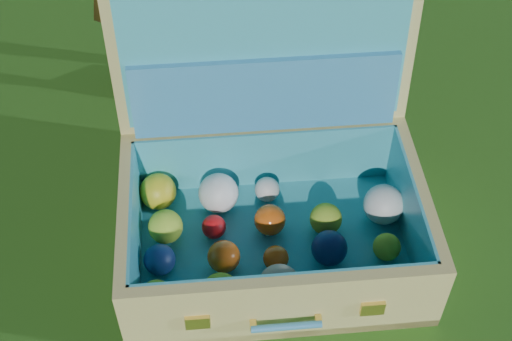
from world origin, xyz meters
name	(u,v)px	position (x,y,z in m)	size (l,w,h in m)	color
ground	(200,279)	(0.00, 0.00, 0.00)	(60.00, 60.00, 0.00)	#215114
suitcase	(268,174)	(0.22, 0.07, 0.19)	(0.84, 0.76, 0.66)	#CBBF6D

